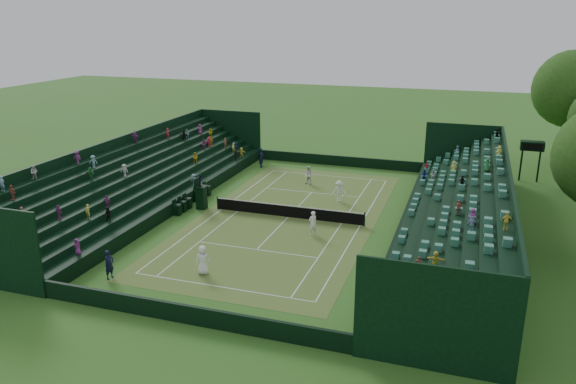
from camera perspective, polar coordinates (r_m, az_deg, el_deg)
name	(u,v)px	position (r m, az deg, el deg)	size (l,w,h in m)	color
ground	(288,217)	(42.12, 0.00, -2.59)	(160.00, 160.00, 0.00)	#396921
court_surface	(288,217)	(42.12, 0.00, -2.59)	(12.97, 26.77, 0.01)	#327125
perimeter_wall_north	(338,161)	(56.60, 5.10, 3.19)	(17.17, 0.20, 1.00)	black
perimeter_wall_south	(186,314)	(28.66, -10.32, -12.10)	(17.17, 0.20, 1.00)	black
perimeter_wall_east	(402,224)	(40.25, 11.56, -3.20)	(0.20, 31.77, 1.00)	black
perimeter_wall_west	(187,200)	(45.21, -10.26, -0.78)	(0.20, 31.77, 1.00)	black
north_grandstand	(466,216)	(39.69, 17.63, -2.38)	(6.60, 32.00, 4.90)	black
south_grandstand	(140,182)	(46.99, -14.81, 0.96)	(6.60, 32.00, 4.90)	black
tennis_net	(288,211)	(41.94, 0.00, -1.92)	(11.67, 0.10, 1.06)	black
scoreboard_tower	(532,147)	(54.95, 23.55, 4.17)	(2.00, 1.00, 3.70)	black
umpire_chair	(201,194)	(44.12, -8.81, -0.23)	(0.88, 0.88, 2.76)	black
courtside_chairs	(193,199)	(45.37, -9.65, -0.74)	(0.56, 5.53, 1.21)	black
player_near_west	(203,260)	(33.29, -8.65, -6.86)	(0.86, 0.56, 1.77)	white
player_near_east	(313,223)	(38.59, 2.52, -3.18)	(0.63, 0.42, 1.74)	white
player_far_west	(309,175)	(50.02, 2.14, 1.71)	(0.82, 0.64, 1.69)	silver
player_far_east	(339,191)	(45.62, 5.22, 0.10)	(1.13, 0.65, 1.74)	white
line_judge_north	(261,158)	(55.70, -2.73, 3.50)	(0.71, 0.47, 1.94)	black
line_judge_south	(109,265)	(33.98, -17.71, -7.04)	(0.64, 0.42, 1.74)	black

